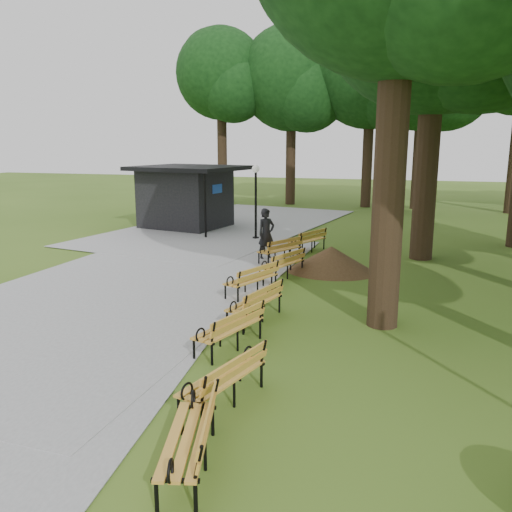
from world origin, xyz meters
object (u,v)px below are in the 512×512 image
(bench_0, at_px, (187,439))
(bench_5, at_px, (282,264))
(person, at_px, (266,234))
(bench_6, at_px, (280,250))
(bench_1, at_px, (223,378))
(bench_3, at_px, (254,303))
(bench_7, at_px, (307,240))
(bench_4, at_px, (251,279))
(lamp_post, at_px, (256,186))
(bench_2, at_px, (229,328))
(dirt_mound, at_px, (331,259))
(kiosk, at_px, (186,197))

(bench_0, height_order, bench_5, same)
(person, relative_size, bench_6, 0.96)
(bench_1, relative_size, bench_6, 1.00)
(bench_3, xyz_separation_m, bench_7, (-0.34, 8.12, 0.00))
(bench_5, bearing_deg, bench_1, 28.27)
(bench_0, bearing_deg, bench_4, 176.70)
(lamp_post, bearing_deg, person, -67.97)
(bench_2, bearing_deg, bench_7, -160.70)
(lamp_post, distance_m, bench_4, 8.62)
(dirt_mound, height_order, bench_5, bench_5)
(dirt_mound, distance_m, bench_4, 3.67)
(kiosk, distance_m, bench_3, 14.20)
(person, height_order, bench_2, person)
(kiosk, relative_size, bench_1, 2.51)
(bench_7, bearing_deg, bench_3, 26.66)
(bench_4, bearing_deg, lamp_post, -142.25)
(dirt_mound, distance_m, bench_0, 11.00)
(kiosk, distance_m, lamp_post, 4.76)
(kiosk, bearing_deg, bench_3, -48.38)
(kiosk, relative_size, bench_5, 2.51)
(bench_0, bearing_deg, bench_5, 172.37)
(bench_3, distance_m, bench_7, 8.12)
(person, relative_size, dirt_mound, 0.76)
(bench_1, distance_m, bench_5, 8.05)
(bench_4, bearing_deg, bench_6, -154.79)
(bench_2, xyz_separation_m, bench_4, (-0.69, 3.80, 0.00))
(bench_7, bearing_deg, bench_2, 26.21)
(dirt_mound, distance_m, bench_1, 9.24)
(bench_2, relative_size, bench_3, 1.00)
(bench_3, height_order, bench_6, same)
(person, height_order, bench_7, person)
(person, height_order, bench_0, person)
(bench_2, bearing_deg, lamp_post, -148.61)
(bench_4, bearing_deg, kiosk, -125.61)
(bench_1, bearing_deg, bench_3, -154.94)
(bench_1, height_order, bench_3, same)
(bench_6, distance_m, bench_7, 2.06)
(dirt_mound, bearing_deg, bench_7, 115.22)
(kiosk, xyz_separation_m, bench_2, (7.17, -14.01, -1.06))
(kiosk, bearing_deg, lamp_post, -15.48)
(dirt_mound, relative_size, bench_1, 1.27)
(kiosk, height_order, bench_3, kiosk)
(lamp_post, relative_size, bench_1, 1.67)
(bench_2, height_order, bench_5, same)
(bench_3, relative_size, bench_6, 1.00)
(person, bearing_deg, dirt_mound, -74.37)
(dirt_mound, xyz_separation_m, bench_3, (-1.01, -5.26, 0.02))
(bench_1, distance_m, bench_7, 12.13)
(bench_1, xyz_separation_m, bench_2, (-0.67, 2.18, 0.00))
(person, bearing_deg, kiosk, 85.62)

